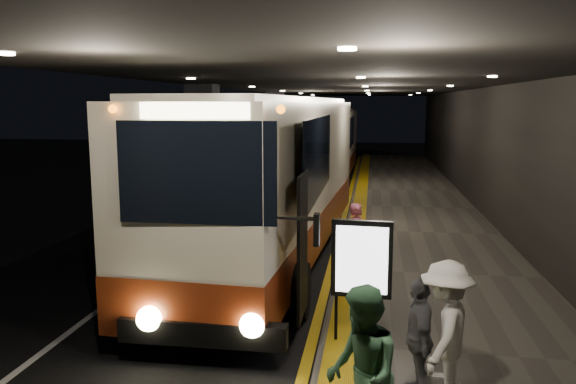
% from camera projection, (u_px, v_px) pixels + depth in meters
% --- Properties ---
extents(ground, '(90.00, 90.00, 0.00)m').
position_uv_depth(ground, '(218.00, 283.00, 12.24)').
color(ground, black).
extents(lane_line_white, '(0.12, 50.00, 0.01)m').
position_uv_depth(lane_line_white, '(206.00, 229.00, 17.38)').
color(lane_line_white, silver).
rests_on(lane_line_white, ground).
extents(kerb_stripe_yellow, '(0.18, 50.00, 0.01)m').
position_uv_depth(kerb_stripe_yellow, '(340.00, 234.00, 16.78)').
color(kerb_stripe_yellow, gold).
rests_on(kerb_stripe_yellow, ground).
extents(sidewalk, '(4.50, 50.00, 0.15)m').
position_uv_depth(sidewalk, '(422.00, 234.00, 16.41)').
color(sidewalk, '#514C44').
rests_on(sidewalk, ground).
extents(tactile_strip, '(0.50, 50.00, 0.01)m').
position_uv_depth(tactile_strip, '(357.00, 230.00, 16.68)').
color(tactile_strip, gold).
rests_on(tactile_strip, sidewalk).
extents(terminal_wall, '(0.10, 50.00, 6.00)m').
position_uv_depth(terminal_wall, '(508.00, 135.00, 15.62)').
color(terminal_wall, black).
rests_on(terminal_wall, ground).
extents(support_columns, '(0.80, 24.80, 4.40)m').
position_uv_depth(support_columns, '(204.00, 162.00, 16.02)').
color(support_columns, black).
rests_on(support_columns, ground).
extents(canopy, '(9.00, 50.00, 0.40)m').
position_uv_depth(canopy, '(347.00, 78.00, 16.03)').
color(canopy, black).
rests_on(canopy, support_columns).
extents(coach_main, '(3.25, 12.61, 3.90)m').
position_uv_depth(coach_main, '(274.00, 185.00, 13.92)').
color(coach_main, beige).
rests_on(coach_main, ground).
extents(coach_second, '(2.49, 11.06, 3.46)m').
position_uv_depth(coach_second, '(329.00, 146.00, 28.99)').
color(coach_second, beige).
rests_on(coach_second, ground).
extents(passenger_boarding, '(0.56, 0.67, 1.57)m').
position_uv_depth(passenger_boarding, '(357.00, 238.00, 12.35)').
color(passenger_boarding, '#CD6076').
rests_on(passenger_boarding, sidewalk).
extents(passenger_waiting_green, '(0.72, 1.00, 1.87)m').
position_uv_depth(passenger_waiting_green, '(362.00, 374.00, 5.84)').
color(passenger_waiting_green, '#447A53').
rests_on(passenger_waiting_green, sidewalk).
extents(passenger_waiting_white, '(0.90, 1.28, 1.80)m').
position_uv_depth(passenger_waiting_white, '(446.00, 331.00, 7.02)').
color(passenger_waiting_white, white).
rests_on(passenger_waiting_white, sidewalk).
extents(passenger_waiting_grey, '(0.53, 0.95, 1.56)m').
position_uv_depth(passenger_waiting_grey, '(418.00, 337.00, 7.13)').
color(passenger_waiting_grey, '#4E4E53').
rests_on(passenger_waiting_grey, sidewalk).
extents(info_sign, '(0.94, 0.18, 1.97)m').
position_uv_depth(info_sign, '(362.00, 261.00, 8.57)').
color(info_sign, black).
rests_on(info_sign, sidewalk).
extents(stanchion_post, '(0.05, 0.05, 1.09)m').
position_uv_depth(stanchion_post, '(336.00, 307.00, 8.84)').
color(stanchion_post, black).
rests_on(stanchion_post, sidewalk).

